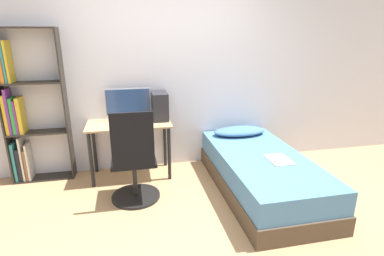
% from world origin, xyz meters
% --- Properties ---
extents(ground_plane, '(14.00, 14.00, 0.00)m').
position_xyz_m(ground_plane, '(0.00, 0.00, 0.00)').
color(ground_plane, tan).
extents(wall_back, '(8.00, 0.05, 2.50)m').
position_xyz_m(wall_back, '(0.00, 1.57, 1.25)').
color(wall_back, silver).
rests_on(wall_back, ground_plane).
extents(desk, '(1.06, 0.53, 0.73)m').
position_xyz_m(desk, '(-0.52, 1.28, 0.61)').
color(desk, tan).
rests_on(desk, ground_plane).
extents(bookshelf, '(0.73, 0.23, 1.90)m').
position_xyz_m(bookshelf, '(-1.79, 1.43, 0.88)').
color(bookshelf, '#2D2823').
rests_on(bookshelf, ground_plane).
extents(office_chair, '(0.56, 0.56, 1.08)m').
position_xyz_m(office_chair, '(-0.49, 0.61, 0.42)').
color(office_chair, black).
rests_on(office_chair, ground_plane).
extents(bed, '(0.97, 2.02, 0.46)m').
position_xyz_m(bed, '(0.99, 0.54, 0.23)').
color(bed, '#4C3D2D').
rests_on(bed, ground_plane).
extents(pillow, '(0.74, 0.36, 0.11)m').
position_xyz_m(pillow, '(0.99, 1.28, 0.52)').
color(pillow, teal).
rests_on(pillow, bed).
extents(magazine, '(0.24, 0.32, 0.01)m').
position_xyz_m(magazine, '(1.11, 0.35, 0.47)').
color(magazine, silver).
rests_on(magazine, bed).
extents(monitor, '(0.58, 0.20, 0.42)m').
position_xyz_m(monitor, '(-0.51, 1.43, 0.95)').
color(monitor, '#B7B7BC').
rests_on(monitor, desk).
extents(keyboard, '(0.36, 0.11, 0.02)m').
position_xyz_m(keyboard, '(-0.51, 1.17, 0.74)').
color(keyboard, silver).
rests_on(keyboard, desk).
extents(pc_tower, '(0.20, 0.33, 0.36)m').
position_xyz_m(pc_tower, '(-0.11, 1.36, 0.91)').
color(pc_tower, '#232328').
rests_on(pc_tower, desk).
extents(mouse, '(0.06, 0.09, 0.02)m').
position_xyz_m(mouse, '(-0.28, 1.17, 0.74)').
color(mouse, silver).
rests_on(mouse, desk).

